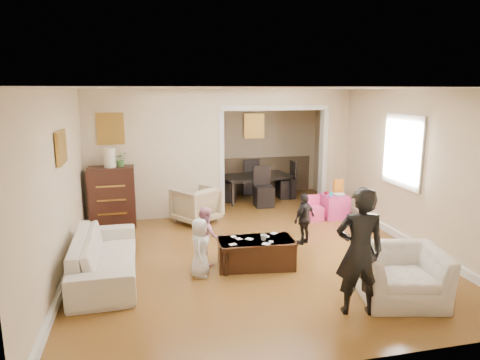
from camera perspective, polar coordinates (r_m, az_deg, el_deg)
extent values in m
plane|color=#986327|center=(7.49, 0.35, -8.20)|extent=(7.00, 7.00, 0.00)
cube|color=beige|center=(8.74, -11.22, 3.30)|extent=(2.75, 0.18, 2.60)
cube|color=beige|center=(9.65, 12.32, 4.04)|extent=(0.55, 0.18, 2.60)
cube|color=beige|center=(9.06, 4.60, 10.93)|extent=(2.22, 0.18, 0.35)
cube|color=white|center=(7.84, 20.93, 3.62)|extent=(0.03, 0.95, 1.10)
cube|color=brown|center=(8.59, -16.89, 6.57)|extent=(0.45, 0.03, 0.55)
cube|color=brown|center=(6.39, -22.74, 4.02)|extent=(0.03, 0.55, 0.40)
cube|color=brown|center=(10.67, 1.88, 7.20)|extent=(0.45, 0.03, 0.55)
imported|color=#F1E4D0|center=(6.35, -17.54, -9.61)|extent=(0.85, 2.11, 0.61)
imported|color=tan|center=(8.51, -5.93, -3.29)|extent=(1.07, 1.07, 0.71)
imported|color=#F1E4D0|center=(5.78, 20.66, -11.75)|extent=(1.18, 1.08, 0.65)
cube|color=black|center=(8.49, -16.66, -2.19)|extent=(0.84, 0.47, 1.16)
cylinder|color=beige|center=(8.35, -16.97, 2.87)|extent=(0.22, 0.22, 0.36)
imported|color=#416A2F|center=(8.34, -15.58, 2.68)|extent=(0.26, 0.22, 0.28)
cube|color=#321C10|center=(6.43, 2.13, -9.69)|extent=(1.17, 0.69, 0.42)
imported|color=silver|center=(6.32, 3.15, -7.65)|extent=(0.11, 0.11, 0.09)
cube|color=#D9398C|center=(9.00, 12.41, -3.44)|extent=(0.52, 0.52, 0.47)
cube|color=yellow|center=(9.04, 12.94, -0.86)|extent=(0.20, 0.08, 0.30)
cylinder|color=#2AC1D3|center=(8.84, 12.04, -1.84)|extent=(0.08, 0.08, 0.08)
cube|color=red|center=(8.99, 11.47, -1.69)|extent=(0.10, 0.09, 0.05)
imported|color=white|center=(8.85, 13.11, -1.97)|extent=(0.22, 0.22, 0.05)
imported|color=black|center=(10.21, 2.18, -1.01)|extent=(1.81, 1.21, 0.59)
imported|color=black|center=(5.14, 15.65, -9.17)|extent=(0.62, 0.48, 1.52)
imported|color=silver|center=(6.06, -5.36, -8.97)|extent=(0.38, 0.47, 0.84)
imported|color=pink|center=(6.49, -4.57, -7.34)|extent=(0.42, 0.49, 0.87)
imported|color=black|center=(7.34, 8.58, -5.11)|extent=(0.55, 0.46, 0.88)
cube|color=white|center=(6.38, 1.25, -7.86)|extent=(0.13, 0.13, 0.00)
cube|color=white|center=(6.19, 3.51, -8.50)|extent=(0.14, 0.13, 0.00)
cube|color=white|center=(6.38, -0.17, -7.85)|extent=(0.10, 0.11, 0.00)
cube|color=white|center=(6.49, 3.61, -7.52)|extent=(0.08, 0.09, 0.00)
cube|color=white|center=(6.64, 4.56, -7.09)|extent=(0.13, 0.12, 0.00)
cube|color=white|center=(6.16, -0.98, -8.58)|extent=(0.12, 0.10, 0.00)
cube|color=white|center=(6.29, 4.16, -8.19)|extent=(0.07, 0.09, 0.00)
cube|color=white|center=(6.47, -0.87, -7.55)|extent=(0.09, 0.10, 0.00)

